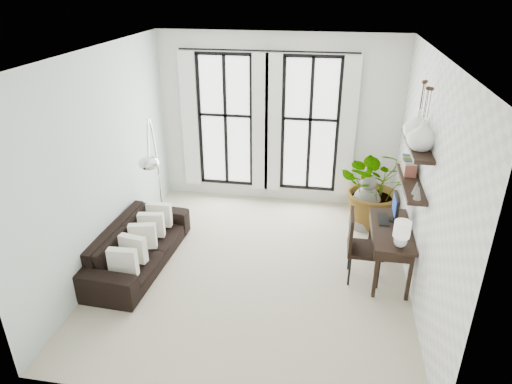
% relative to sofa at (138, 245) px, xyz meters
% --- Properties ---
extents(floor, '(5.00, 5.00, 0.00)m').
position_rel_sofa_xyz_m(floor, '(1.80, 0.16, -0.33)').
color(floor, '#BBB495').
rests_on(floor, ground).
extents(ceiling, '(5.00, 5.00, 0.00)m').
position_rel_sofa_xyz_m(ceiling, '(1.80, 0.16, 2.87)').
color(ceiling, white).
rests_on(ceiling, wall_back).
extents(wall_left, '(0.00, 5.00, 5.00)m').
position_rel_sofa_xyz_m(wall_left, '(-0.45, 0.16, 1.27)').
color(wall_left, silver).
rests_on(wall_left, floor).
extents(wall_right, '(0.00, 5.00, 5.00)m').
position_rel_sofa_xyz_m(wall_right, '(4.05, 0.16, 1.27)').
color(wall_right, white).
rests_on(wall_right, floor).
extents(wall_back, '(4.50, 0.00, 4.50)m').
position_rel_sofa_xyz_m(wall_back, '(1.80, 2.66, 1.27)').
color(wall_back, white).
rests_on(wall_back, floor).
extents(windows, '(3.26, 0.13, 2.65)m').
position_rel_sofa_xyz_m(windows, '(1.60, 2.58, 1.23)').
color(windows, white).
rests_on(windows, wall_back).
extents(wall_shelves, '(0.25, 1.30, 0.60)m').
position_rel_sofa_xyz_m(wall_shelves, '(3.91, 0.42, 1.40)').
color(wall_shelves, black).
rests_on(wall_shelves, wall_right).
extents(sofa, '(0.98, 2.27, 0.65)m').
position_rel_sofa_xyz_m(sofa, '(0.00, 0.00, 0.00)').
color(sofa, black).
rests_on(sofa, floor).
extents(throw_pillows, '(0.40, 1.52, 0.40)m').
position_rel_sofa_xyz_m(throw_pillows, '(0.10, -0.00, 0.17)').
color(throw_pillows, white).
rests_on(throw_pillows, sofa).
extents(plant, '(1.54, 1.39, 1.51)m').
position_rel_sofa_xyz_m(plant, '(3.64, 1.89, 0.43)').
color(plant, '#2D7228').
rests_on(plant, floor).
extents(desk, '(0.55, 1.31, 1.16)m').
position_rel_sofa_xyz_m(desk, '(3.75, 0.33, 0.40)').
color(desk, black).
rests_on(desk, floor).
extents(desk_chair, '(0.51, 0.51, 1.06)m').
position_rel_sofa_xyz_m(desk_chair, '(3.30, 0.19, 0.28)').
color(desk_chair, black).
rests_on(desk_chair, floor).
extents(arc_lamp, '(0.71, 1.58, 2.18)m').
position_rel_sofa_xyz_m(arc_lamp, '(0.10, 0.68, 1.37)').
color(arc_lamp, silver).
rests_on(arc_lamp, floor).
extents(buddha, '(0.55, 0.55, 0.99)m').
position_rel_sofa_xyz_m(buddha, '(3.49, 1.80, 0.09)').
color(buddha, gray).
rests_on(buddha, floor).
extents(vase_a, '(0.37, 0.37, 0.38)m').
position_rel_sofa_xyz_m(vase_a, '(3.91, 0.13, 1.94)').
color(vase_a, white).
rests_on(vase_a, shelf_upper).
extents(vase_b, '(0.37, 0.37, 0.38)m').
position_rel_sofa_xyz_m(vase_b, '(3.91, 0.53, 1.94)').
color(vase_b, white).
rests_on(vase_b, shelf_upper).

